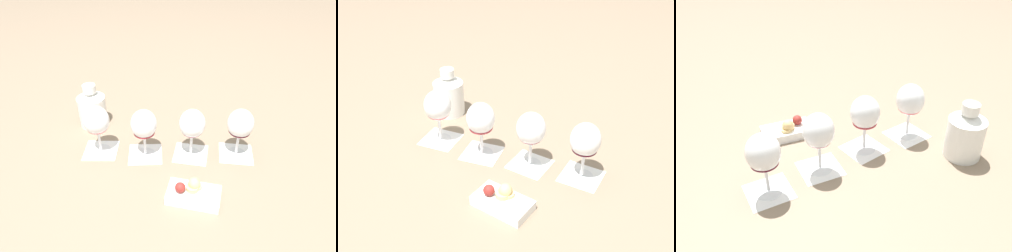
% 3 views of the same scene
% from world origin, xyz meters
% --- Properties ---
extents(ground_plane, '(8.00, 8.00, 0.00)m').
position_xyz_m(ground_plane, '(0.00, 0.00, 0.00)').
color(ground_plane, '#7F6B56').
extents(tasting_card_0, '(0.14, 0.14, 0.00)m').
position_xyz_m(tasting_card_0, '(-0.20, -0.09, 0.00)').
color(tasting_card_0, white).
rests_on(tasting_card_0, ground_plane).
extents(tasting_card_1, '(0.14, 0.14, 0.00)m').
position_xyz_m(tasting_card_1, '(-0.06, -0.04, 0.00)').
color(tasting_card_1, white).
rests_on(tasting_card_1, ground_plane).
extents(tasting_card_2, '(0.13, 0.13, 0.00)m').
position_xyz_m(tasting_card_2, '(0.07, 0.03, 0.00)').
color(tasting_card_2, white).
rests_on(tasting_card_2, ground_plane).
extents(tasting_card_3, '(0.14, 0.14, 0.00)m').
position_xyz_m(tasting_card_3, '(0.20, 0.11, 0.00)').
color(tasting_card_3, white).
rests_on(tasting_card_3, ground_plane).
extents(wine_glass_0, '(0.08, 0.08, 0.16)m').
position_xyz_m(wine_glass_0, '(-0.20, -0.09, 0.11)').
color(wine_glass_0, white).
rests_on(wine_glass_0, tasting_card_0).
extents(wine_glass_1, '(0.08, 0.08, 0.16)m').
position_xyz_m(wine_glass_1, '(-0.06, -0.04, 0.11)').
color(wine_glass_1, white).
rests_on(wine_glass_1, tasting_card_1).
extents(wine_glass_2, '(0.08, 0.08, 0.16)m').
position_xyz_m(wine_glass_2, '(0.07, 0.03, 0.11)').
color(wine_glass_2, white).
rests_on(wine_glass_2, tasting_card_2).
extents(wine_glass_3, '(0.08, 0.08, 0.16)m').
position_xyz_m(wine_glass_3, '(0.20, 0.11, 0.11)').
color(wine_glass_3, white).
rests_on(wine_glass_3, tasting_card_3).
extents(ceramic_vase, '(0.10, 0.10, 0.16)m').
position_xyz_m(ceramic_vase, '(-0.32, 0.02, 0.07)').
color(ceramic_vase, white).
rests_on(ceramic_vase, ground_plane).
extents(snack_dish, '(0.16, 0.12, 0.06)m').
position_xyz_m(snack_dish, '(0.16, -0.13, 0.02)').
color(snack_dish, white).
rests_on(snack_dish, ground_plane).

